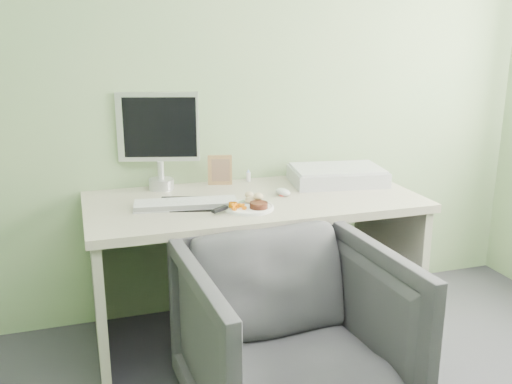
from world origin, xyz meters
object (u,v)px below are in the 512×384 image
object	(u,v)px
desk_chair	(292,340)
desk	(254,233)
scanner	(337,176)
monitor	(159,135)
plate	(249,208)

from	to	relation	value
desk_chair	desk	bearing A→B (deg)	81.18
desk	scanner	size ratio (longest dim) A/B	3.32
desk	desk_chair	xyz separation A→B (m)	(-0.07, -0.71, -0.18)
desk	monitor	world-z (taller)	monitor
desk	desk_chair	distance (m)	0.74
plate	desk_chair	distance (m)	0.66
desk	scanner	bearing A→B (deg)	15.23
desk	desk_chair	world-z (taller)	same
plate	scanner	size ratio (longest dim) A/B	0.47
plate	desk	bearing A→B (deg)	65.42
plate	desk_chair	size ratio (longest dim) A/B	0.28
scanner	plate	bearing A→B (deg)	-143.81
monitor	desk_chair	xyz separation A→B (m)	(0.33, -1.02, -0.64)
plate	monitor	xyz separation A→B (m)	(-0.33, 0.48, 0.27)
desk	plate	world-z (taller)	plate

